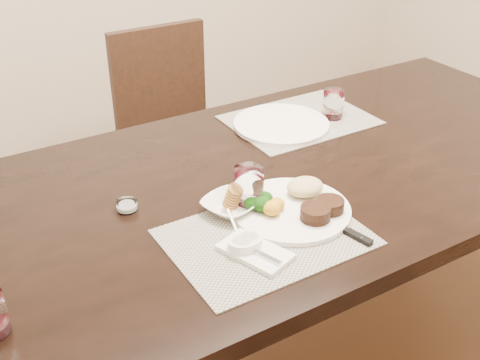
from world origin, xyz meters
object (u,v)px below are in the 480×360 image
chair_far (172,124)px  wine_glass_near (249,189)px  cracker_bowl (230,205)px  steak_knife (347,230)px  dinner_plate (297,205)px  far_plate (281,124)px

chair_far → wine_glass_near: chair_far is taller
cracker_bowl → steak_knife: bearing=-48.9°
chair_far → dinner_plate: chair_far is taller
chair_far → cracker_bowl: size_ratio=5.29×
chair_far → far_plate: bearing=-83.6°
chair_far → dinner_plate: (-0.18, -1.13, 0.27)m
dinner_plate → wine_glass_near: 0.13m
chair_far → dinner_plate: size_ratio=2.99×
steak_knife → wine_glass_near: wine_glass_near is taller
chair_far → steak_knife: 1.30m
dinner_plate → wine_glass_near: (-0.09, 0.09, 0.03)m
dinner_plate → cracker_bowl: size_ratio=1.77×
steak_knife → cracker_bowl: size_ratio=1.34×
steak_knife → cracker_bowl: (-0.20, 0.22, 0.01)m
steak_knife → wine_glass_near: (-0.14, 0.22, 0.04)m
steak_knife → chair_far: bearing=72.2°
chair_far → far_plate: (0.08, -0.69, 0.26)m
steak_knife → far_plate: size_ratio=0.73×
chair_far → steak_knife: bearing=-95.7°
dinner_plate → far_plate: bearing=54.7°
chair_far → steak_knife: size_ratio=3.96×
cracker_bowl → wine_glass_near: bearing=-0.0°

